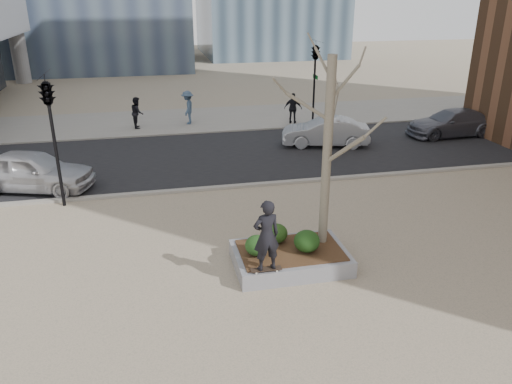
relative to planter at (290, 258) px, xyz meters
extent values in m
plane|color=tan|center=(-1.00, 0.00, -0.23)|extent=(120.00, 120.00, 0.00)
cube|color=black|center=(-1.00, 10.00, -0.21)|extent=(60.00, 8.00, 0.02)
cube|color=gray|center=(-1.00, 17.00, -0.21)|extent=(60.00, 6.00, 0.02)
cube|color=gray|center=(0.00, 0.00, 0.00)|extent=(3.00, 2.00, 0.45)
cube|color=#382314|center=(0.00, 0.00, 0.25)|extent=(2.70, 1.70, 0.04)
ellipsoid|color=#103414|center=(-0.93, -0.08, 0.53)|extent=(0.63, 0.63, 0.54)
ellipsoid|color=black|center=(-0.26, 0.51, 0.53)|extent=(0.62, 0.62, 0.52)
ellipsoid|color=#1C3B12|center=(0.39, -0.16, 0.56)|extent=(0.69, 0.69, 0.58)
imported|color=black|center=(-0.88, -0.88, 1.21)|extent=(0.72, 0.53, 1.83)
imported|color=silver|center=(-7.74, 7.34, 0.54)|extent=(4.73, 3.05, 1.50)
imported|color=gray|center=(4.73, 10.45, 0.47)|extent=(4.29, 2.37, 1.34)
imported|color=#545560|center=(11.59, 10.78, 0.46)|extent=(4.61, 1.94, 1.33)
imported|color=black|center=(-3.97, 15.81, 0.63)|extent=(0.64, 0.81, 1.66)
imported|color=#3B506A|center=(-1.25, 16.08, 0.71)|extent=(0.92, 1.30, 1.83)
imported|color=black|center=(4.46, 14.96, 0.64)|extent=(1.06, 0.77, 1.68)
camera|label=1|loc=(-3.42, -11.28, 6.66)|focal=35.00mm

